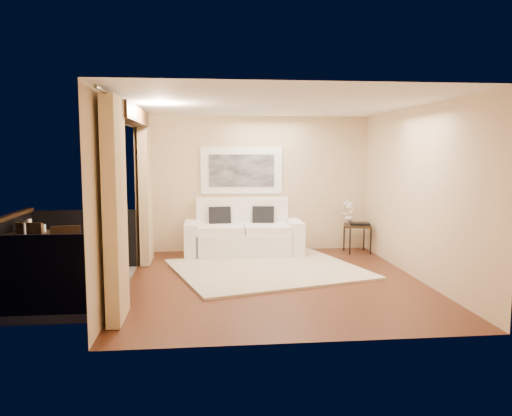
{
  "coord_description": "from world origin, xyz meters",
  "views": [
    {
      "loc": [
        -1.08,
        -7.46,
        2.0
      ],
      "look_at": [
        -0.21,
        0.85,
        1.05
      ],
      "focal_mm": 35.0,
      "sensor_mm": 36.0,
      "label": 1
    }
  ],
  "objects": [
    {
      "name": "artwork",
      "position": [
        -0.32,
        2.46,
        1.62
      ],
      "size": [
        1.62,
        0.07,
        0.92
      ],
      "color": "white",
      "rests_on": "room_shell"
    },
    {
      "name": "orchid",
      "position": [
        1.8,
        2.17,
        0.81
      ],
      "size": [
        0.31,
        0.26,
        0.49
      ],
      "primitive_type": "imported",
      "rotation": [
        0.0,
        0.0,
        0.39
      ],
      "color": "white",
      "rests_on": "side_table"
    },
    {
      "name": "tray",
      "position": [
        1.96,
        1.96,
        0.59
      ],
      "size": [
        0.43,
        0.36,
        0.05
      ],
      "primitive_type": "cube",
      "rotation": [
        0.0,
        0.0,
        -0.23
      ],
      "color": "black",
      "rests_on": "side_table"
    },
    {
      "name": "balcony_chair_far",
      "position": [
        -3.62,
        0.2,
        0.55
      ],
      "size": [
        0.51,
        0.51,
        0.96
      ],
      "rotation": [
        0.0,
        0.0,
        2.88
      ],
      "color": "black",
      "rests_on": "balcony"
    },
    {
      "name": "candle",
      "position": [
        -3.56,
        0.34,
        0.83
      ],
      "size": [
        0.06,
        0.06,
        0.07
      ],
      "primitive_type": "cylinder",
      "color": "red",
      "rests_on": "bistro_table"
    },
    {
      "name": "ice_bucket",
      "position": [
        -3.76,
        0.32,
        0.89
      ],
      "size": [
        0.18,
        0.18,
        0.2
      ],
      "primitive_type": "cylinder",
      "color": "white",
      "rests_on": "bistro_table"
    },
    {
      "name": "balcony",
      "position": [
        -3.31,
        0.0,
        0.18
      ],
      "size": [
        1.81,
        2.6,
        1.17
      ],
      "color": "#605B56",
      "rests_on": "ground"
    },
    {
      "name": "rug",
      "position": [
        -0.03,
        0.74,
        0.02
      ],
      "size": [
        3.57,
        3.3,
        0.04
      ],
      "primitive_type": "cube",
      "rotation": [
        0.0,
        0.0,
        0.28
      ],
      "color": "beige",
      "rests_on": "floor"
    },
    {
      "name": "room_shell",
      "position": [
        -2.13,
        0.0,
        2.52
      ],
      "size": [
        5.0,
        6.4,
        5.0
      ],
      "color": "white",
      "rests_on": "ground"
    },
    {
      "name": "floor",
      "position": [
        0.0,
        0.0,
        0.0
      ],
      "size": [
        5.0,
        5.0,
        0.0
      ],
      "primitive_type": "plane",
      "color": "#542A18",
      "rests_on": "ground"
    },
    {
      "name": "vase",
      "position": [
        -3.66,
        -0.03,
        0.88
      ],
      "size": [
        0.04,
        0.04,
        0.18
      ],
      "primitive_type": "cylinder",
      "color": "silver",
      "rests_on": "bistro_table"
    },
    {
      "name": "side_table",
      "position": [
        1.93,
        2.0,
        0.5
      ],
      "size": [
        0.62,
        0.62,
        0.56
      ],
      "rotation": [
        0.0,
        0.0,
        -0.24
      ],
      "color": "black",
      "rests_on": "floor"
    },
    {
      "name": "balcony_chair_near",
      "position": [
        -3.05,
        -0.21,
        0.54
      ],
      "size": [
        0.47,
        0.47,
        0.94
      ],
      "rotation": [
        0.0,
        0.0,
        0.18
      ],
      "color": "black",
      "rests_on": "balcony"
    },
    {
      "name": "sofa",
      "position": [
        -0.32,
        2.1,
        0.38
      ],
      "size": [
        2.25,
        0.99,
        1.08
      ],
      "rotation": [
        0.0,
        0.0,
        -0.01
      ],
      "color": "white",
      "rests_on": "floor"
    },
    {
      "name": "glass_b",
      "position": [
        -3.48,
        0.24,
        0.85
      ],
      "size": [
        0.06,
        0.06,
        0.12
      ],
      "primitive_type": "cylinder",
      "color": "white",
      "rests_on": "bistro_table"
    },
    {
      "name": "curtains",
      "position": [
        -2.11,
        0.0,
        1.34
      ],
      "size": [
        0.16,
        4.8,
        2.64
      ],
      "color": "tan",
      "rests_on": "ground"
    },
    {
      "name": "glass_a",
      "position": [
        -3.55,
        0.15,
        0.85
      ],
      "size": [
        0.06,
        0.06,
        0.12
      ],
      "primitive_type": "cylinder",
      "color": "silver",
      "rests_on": "bistro_table"
    },
    {
      "name": "bistro_table",
      "position": [
        -3.64,
        0.18,
        0.71
      ],
      "size": [
        0.84,
        0.84,
        0.79
      ],
      "rotation": [
        0.0,
        0.0,
        -0.3
      ],
      "color": "black",
      "rests_on": "balcony"
    }
  ]
}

